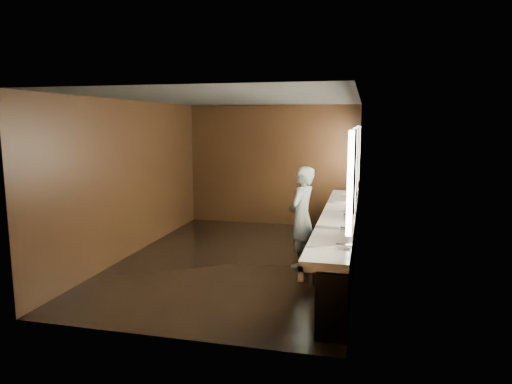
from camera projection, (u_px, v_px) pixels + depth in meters
floor at (238, 260)px, 8.04m from camera, size 6.00×6.00×0.00m
ceiling at (237, 99)px, 7.61m from camera, size 4.00×6.00×0.02m
wall_back at (272, 165)px, 10.71m from camera, size 4.00×0.02×2.80m
wall_front at (162, 216)px, 4.95m from camera, size 4.00×0.02×2.80m
wall_left at (132, 178)px, 8.29m from camera, size 0.02×6.00×2.80m
wall_right at (357, 185)px, 7.37m from camera, size 0.02×6.00×2.80m
sink_counter at (342, 239)px, 7.55m from camera, size 0.55×5.40×1.01m
mirror_band at (356, 164)px, 7.32m from camera, size 0.06×5.03×1.15m
person at (302, 217)px, 7.58m from camera, size 0.57×0.71×1.70m
trash_bin at (323, 268)px, 6.78m from camera, size 0.37×0.37×0.52m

